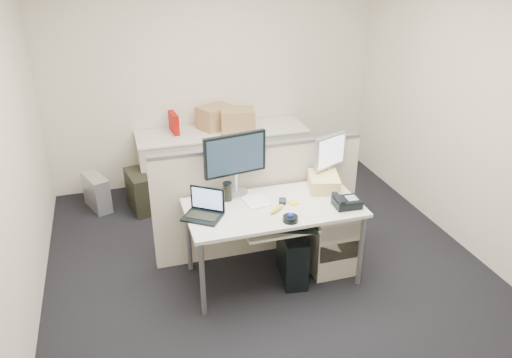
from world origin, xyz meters
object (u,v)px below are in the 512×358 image
object	(u,v)px
monitor_main	(235,165)
laptop	(202,206)
desk	(273,213)
desk_phone	(347,203)

from	to	relation	value
monitor_main	laptop	bearing A→B (deg)	-146.64
desk	monitor_main	xyz separation A→B (m)	(-0.25, 0.32, 0.35)
monitor_main	desk	bearing A→B (deg)	-61.22
desk	monitor_main	bearing A→B (deg)	128.00
laptop	desk_phone	distance (m)	1.23
desk	desk_phone	size ratio (longest dim) A/B	6.81
desk	laptop	distance (m)	0.65
laptop	desk_phone	world-z (taller)	laptop
desk	laptop	xyz separation A→B (m)	(-0.62, -0.02, 0.18)
desk_phone	monitor_main	bearing A→B (deg)	152.04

